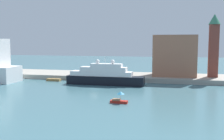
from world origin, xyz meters
The scene contains 10 objects.
ground centered at (0.00, 0.00, 0.00)m, with size 400.00×400.00×0.00m, color #3D6670.
quay_dock centered at (0.00, 26.14, 0.88)m, with size 110.00×20.29×1.77m, color gray.
large_yacht centered at (1.04, 8.69, 3.05)m, with size 27.44×4.72×10.49m.
small_motorboat centered at (12.26, -18.04, 1.08)m, with size 4.28×1.88×2.91m.
work_barge centered at (-20.53, 12.96, 0.45)m, with size 5.56×1.86×0.90m, color olive.
harbor_building centered at (24.97, 26.73, 9.76)m, with size 16.40×12.81×15.98m, color #9E664C.
bell_tower centered at (39.20, 25.92, 14.64)m, with size 4.43×4.43×23.73m.
parked_car centered at (-10.30, 22.61, 2.32)m, with size 4.36×1.61×1.27m.
person_figure centered at (-4.86, 17.50, 2.61)m, with size 0.36×0.36×1.80m.
mooring_bollard centered at (5.40, 17.68, 2.17)m, with size 0.37×0.37×0.79m, color black.
Camera 1 is at (25.85, -80.83, 14.86)m, focal length 42.59 mm.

